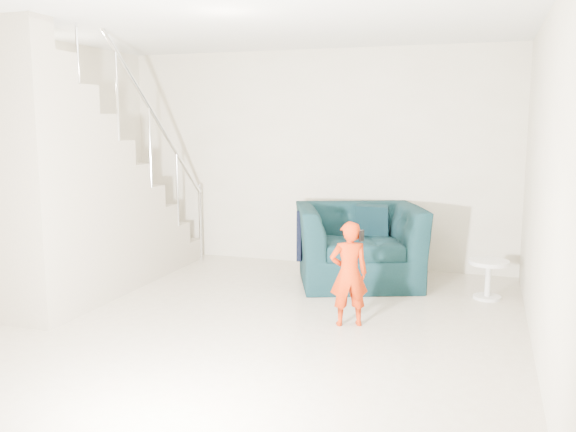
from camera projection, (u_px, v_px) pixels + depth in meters
The scene contains 11 objects.
floor at pixel (229, 331), 5.34m from camera, with size 5.50×5.50×0.00m, color tan.
ceiling at pixel (224, 11), 4.92m from camera, with size 5.50×5.50×0.00m, color silver.
back_wall at pixel (315, 159), 7.71m from camera, with size 5.00×5.00×0.00m, color #C2B69E.
right_wall at pixel (547, 187), 4.36m from camera, with size 5.50×5.50×0.00m, color #C2B69E.
armchair at pixel (358, 244), 6.88m from camera, with size 1.36×1.19×0.88m, color black.
toddler at pixel (349, 274), 5.42m from camera, with size 0.35×0.23×0.95m, color #8D0704.
side_table at pixel (488, 273), 6.27m from camera, with size 0.41×0.41×0.41m.
staircase at pixel (72, 206), 6.32m from camera, with size 1.02×3.03×3.62m.
cushion at pixel (372, 220), 7.07m from camera, with size 0.38×0.11×0.36m, color black.
throw at pixel (305, 233), 6.97m from camera, with size 0.05×0.50×0.56m, color black.
phone at pixel (362, 236), 5.33m from camera, with size 0.02×0.05×0.10m, color black.
Camera 1 is at (2.08, -4.70, 1.82)m, focal length 38.00 mm.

